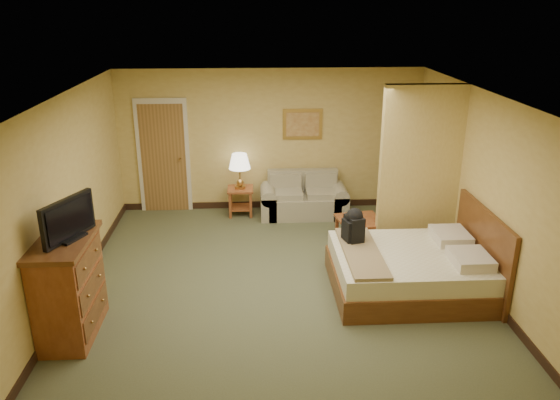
{
  "coord_description": "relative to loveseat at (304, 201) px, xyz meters",
  "views": [
    {
      "loc": [
        -0.35,
        -6.73,
        3.7
      ],
      "look_at": [
        0.05,
        0.6,
        1.02
      ],
      "focal_mm": 35.0,
      "sensor_mm": 36.0,
      "label": 1
    }
  ],
  "objects": [
    {
      "name": "floor",
      "position": [
        -0.59,
        -2.57,
        -0.26
      ],
      "size": [
        6.0,
        6.0,
        0.0
      ],
      "primitive_type": "plane",
      "color": "#4C5135",
      "rests_on": "ground"
    },
    {
      "name": "ceiling",
      "position": [
        -0.59,
        -2.57,
        2.34
      ],
      "size": [
        6.0,
        6.0,
        0.0
      ],
      "primitive_type": "plane",
      "rotation": [
        3.14,
        0.0,
        0.0
      ],
      "color": "white",
      "rests_on": "back_wall"
    },
    {
      "name": "back_wall",
      "position": [
        -0.59,
        0.43,
        1.04
      ],
      "size": [
        5.5,
        0.02,
        2.6
      ],
      "primitive_type": "cube",
      "color": "tan",
      "rests_on": "floor"
    },
    {
      "name": "left_wall",
      "position": [
        -3.34,
        -2.57,
        1.04
      ],
      "size": [
        0.02,
        6.0,
        2.6
      ],
      "primitive_type": "cube",
      "color": "tan",
      "rests_on": "floor"
    },
    {
      "name": "right_wall",
      "position": [
        2.16,
        -2.57,
        1.04
      ],
      "size": [
        0.02,
        6.0,
        2.6
      ],
      "primitive_type": "cube",
      "color": "tan",
      "rests_on": "floor"
    },
    {
      "name": "partition",
      "position": [
        1.56,
        -1.64,
        1.04
      ],
      "size": [
        1.2,
        0.15,
        2.6
      ],
      "primitive_type": "cube",
      "color": "tan",
      "rests_on": "floor"
    },
    {
      "name": "door",
      "position": [
        -2.54,
        0.4,
        0.77
      ],
      "size": [
        0.94,
        0.16,
        2.1
      ],
      "color": "beige",
      "rests_on": "floor"
    },
    {
      "name": "baseboard",
      "position": [
        -0.59,
        0.42,
        -0.2
      ],
      "size": [
        5.5,
        0.02,
        0.12
      ],
      "primitive_type": "cube",
      "color": "black",
      "rests_on": "floor"
    },
    {
      "name": "loveseat",
      "position": [
        0.0,
        0.0,
        0.0
      ],
      "size": [
        1.57,
        0.73,
        0.79
      ],
      "color": "gray",
      "rests_on": "floor"
    },
    {
      "name": "side_table",
      "position": [
        -1.15,
        0.08,
        0.08
      ],
      "size": [
        0.46,
        0.46,
        0.51
      ],
      "color": "brown",
      "rests_on": "floor"
    },
    {
      "name": "table_lamp",
      "position": [
        -1.15,
        0.08,
        0.74
      ],
      "size": [
        0.39,
        0.39,
        0.64
      ],
      "color": "#AC7F3F",
      "rests_on": "side_table"
    },
    {
      "name": "coffee_table",
      "position": [
        0.77,
        -1.34,
        0.05
      ],
      "size": [
        0.77,
        0.77,
        0.43
      ],
      "rotation": [
        0.0,
        0.0,
        0.16
      ],
      "color": "brown",
      "rests_on": "floor"
    },
    {
      "name": "wall_picture",
      "position": [
        -0.0,
        0.41,
        1.34
      ],
      "size": [
        0.72,
        0.04,
        0.56
      ],
      "color": "#B78E3F",
      "rests_on": "back_wall"
    },
    {
      "name": "dresser",
      "position": [
        -3.06,
        -3.64,
        0.35
      ],
      "size": [
        0.6,
        1.13,
        1.21
      ],
      "color": "brown",
      "rests_on": "floor"
    },
    {
      "name": "tv",
      "position": [
        -2.96,
        -3.64,
        1.18
      ],
      "size": [
        0.37,
        0.74,
        0.48
      ],
      "rotation": [
        0.0,
        0.0,
        -0.42
      ],
      "color": "black",
      "rests_on": "dresser"
    },
    {
      "name": "bed",
      "position": [
        1.23,
        -2.85,
        0.05
      ],
      "size": [
        2.07,
        1.76,
        1.14
      ],
      "color": "#532B13",
      "rests_on": "floor"
    },
    {
      "name": "backpack",
      "position": [
        0.45,
        -2.49,
        0.57
      ],
      "size": [
        0.27,
        0.34,
        0.51
      ],
      "rotation": [
        0.0,
        0.0,
        0.27
      ],
      "color": "black",
      "rests_on": "bed"
    }
  ]
}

